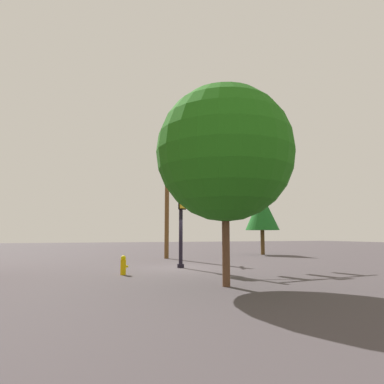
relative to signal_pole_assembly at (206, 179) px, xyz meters
name	(u,v)px	position (x,y,z in m)	size (l,w,h in m)	color
ground_plane	(181,268)	(-1.50, -0.16, -4.79)	(120.00, 120.00, 0.00)	#423B3E
signal_pole_assembly	(206,179)	(0.00, 0.00, 0.00)	(6.19, 1.67, 6.78)	black
utility_pole	(167,200)	(-0.26, 6.95, -0.51)	(0.87, 1.68, 8.34)	brown
fire_hydrant	(123,265)	(-4.85, -2.40, -4.38)	(0.33, 0.24, 0.83)	#E4B407
tree_near	(225,153)	(-2.12, -7.01, -0.21)	(4.82, 4.82, 7.00)	brown
tree_mid	(262,212)	(8.84, 8.75, -1.08)	(2.93, 2.93, 5.36)	#543B1D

